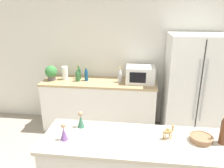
{
  "coord_description": "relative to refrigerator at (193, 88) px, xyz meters",
  "views": [
    {
      "loc": [
        0.18,
        -1.17,
        2.08
      ],
      "look_at": [
        -0.14,
        1.43,
        1.18
      ],
      "focal_mm": 35.0,
      "sensor_mm": 36.0,
      "label": 1
    }
  ],
  "objects": [
    {
      "name": "wall_back",
      "position": [
        -1.1,
        0.42,
        0.41
      ],
      "size": [
        8.0,
        0.06,
        2.55
      ],
      "color": "silver",
      "rests_on": "ground_plane"
    },
    {
      "name": "back_counter",
      "position": [
        -1.58,
        0.09,
        -0.42
      ],
      "size": [
        1.99,
        0.63,
        0.89
      ],
      "color": "white",
      "rests_on": "ground_plane"
    },
    {
      "name": "refrigerator",
      "position": [
        0.0,
        0.0,
        0.0
      ],
      "size": [
        0.9,
        0.76,
        1.73
      ],
      "color": "white",
      "rests_on": "ground_plane"
    },
    {
      "name": "potted_plant",
      "position": [
        -2.42,
        0.05,
        0.16
      ],
      "size": [
        0.21,
        0.21,
        0.26
      ],
      "color": "#595451",
      "rests_on": "back_counter"
    },
    {
      "name": "paper_towel_roll",
      "position": [
        -2.2,
        0.12,
        0.14
      ],
      "size": [
        0.1,
        0.1,
        0.24
      ],
      "color": "white",
      "rests_on": "back_counter"
    },
    {
      "name": "microwave",
      "position": [
        -0.87,
        0.11,
        0.17
      ],
      "size": [
        0.48,
        0.37,
        0.28
      ],
      "color": "white",
      "rests_on": "back_counter"
    },
    {
      "name": "back_bottle_0",
      "position": [
        -1.95,
        0.05,
        0.13
      ],
      "size": [
        0.08,
        0.08,
        0.23
      ],
      "color": "#2D6033",
      "rests_on": "back_counter"
    },
    {
      "name": "back_bottle_1",
      "position": [
        -1.96,
        0.18,
        0.15
      ],
      "size": [
        0.07,
        0.07,
        0.27
      ],
      "color": "#2D6033",
      "rests_on": "back_counter"
    },
    {
      "name": "back_bottle_2",
      "position": [
        -1.21,
        0.08,
        0.15
      ],
      "size": [
        0.07,
        0.07,
        0.26
      ],
      "color": "#B2B7BC",
      "rests_on": "back_counter"
    },
    {
      "name": "back_bottle_3",
      "position": [
        -1.8,
        0.09,
        0.15
      ],
      "size": [
        0.06,
        0.06,
        0.25
      ],
      "color": "navy",
      "rests_on": "back_counter"
    },
    {
      "name": "fruit_bowl",
      "position": [
        -0.35,
        -1.79,
        0.17
      ],
      "size": [
        0.2,
        0.2,
        0.06
      ],
      "color": "#8C6647",
      "rests_on": "bar_counter"
    },
    {
      "name": "camel_figurine",
      "position": [
        -0.63,
        -1.79,
        0.22
      ],
      "size": [
        0.11,
        0.08,
        0.13
      ],
      "color": "#A87F4C",
      "rests_on": "bar_counter"
    },
    {
      "name": "wise_man_figurine_blue",
      "position": [
        -1.43,
        -1.68,
        0.21
      ],
      "size": [
        0.07,
        0.07,
        0.16
      ],
      "color": "#33664C",
      "rests_on": "bar_counter"
    },
    {
      "name": "wise_man_figurine_crimson",
      "position": [
        -1.53,
        -1.91,
        0.21
      ],
      "size": [
        0.07,
        0.07,
        0.16
      ],
      "color": "#6B4784",
      "rests_on": "bar_counter"
    }
  ]
}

